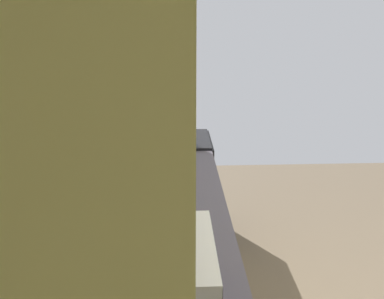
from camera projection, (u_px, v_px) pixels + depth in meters
wall_back at (99, 165)px, 2.02m from camera, size 4.42×0.12×2.68m
upper_cabinets at (133, 60)px, 1.50m from camera, size 2.35×0.32×0.55m
oven_range at (176, 186)px, 3.93m from camera, size 0.60×0.65×1.10m
microwave at (171, 280)px, 1.60m from camera, size 0.51×0.34×0.32m
bowl at (180, 171)px, 3.00m from camera, size 0.17×0.17×0.05m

